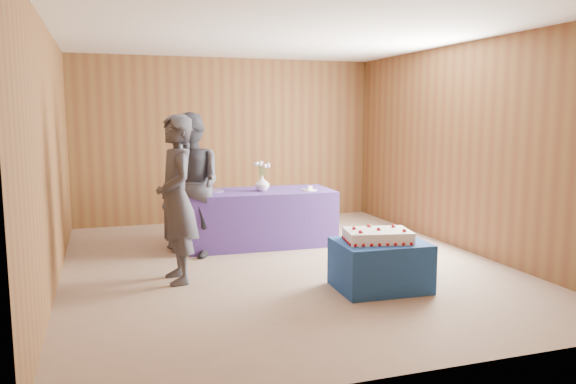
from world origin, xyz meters
name	(u,v)px	position (x,y,z in m)	size (l,w,h in m)	color
ground	(283,264)	(0.00, 0.00, 0.00)	(6.00, 6.00, 0.00)	gray
room_shell	(282,113)	(0.00, 0.00, 1.80)	(5.04, 6.04, 2.72)	brown
cake_table	(380,265)	(0.66, -1.21, 0.25)	(0.90, 0.70, 0.50)	#1B4298
serving_table	(259,218)	(0.01, 1.09, 0.38)	(2.00, 0.90, 0.75)	#4C3189
sheet_cake	(378,236)	(0.63, -1.21, 0.56)	(0.75, 0.58, 0.16)	white
vase	(262,183)	(0.04, 1.05, 0.85)	(0.20, 0.20, 0.21)	silver
flower_spray	(262,165)	(0.04, 1.05, 1.10)	(0.22, 0.23, 0.17)	#2C5A24
platter	(211,191)	(-0.63, 1.18, 0.76)	(0.34, 0.34, 0.02)	#604992
plate	(310,190)	(0.67, 0.88, 0.76)	(0.20, 0.20, 0.01)	white
cake_slice	(310,188)	(0.67, 0.88, 0.79)	(0.07, 0.06, 0.07)	white
knife	(312,191)	(0.67, 0.79, 0.75)	(0.26, 0.02, 0.00)	#AFAFB3
guest_left	(177,199)	(-1.27, -0.29, 0.89)	(0.65, 0.43, 1.78)	#36363F
guest_right	(190,185)	(-0.97, 0.75, 0.90)	(0.88, 0.69, 1.81)	#353640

